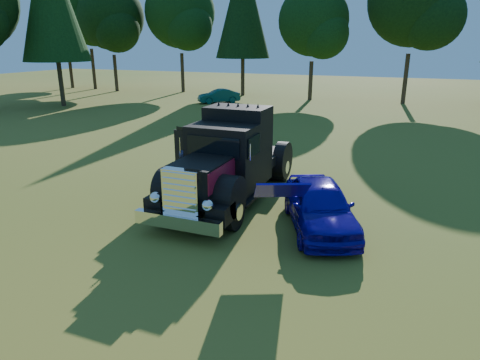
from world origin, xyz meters
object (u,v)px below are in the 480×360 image
at_px(spectator_near, 185,173).
at_px(diamond_t_truck, 228,163).
at_px(spectator_far, 194,161).
at_px(distant_teal_car, 219,96).
at_px(hotrod_coupe, 320,205).

bearing_deg(spectator_near, diamond_t_truck, -64.75).
distance_m(spectator_far, distant_teal_car, 22.45).
distance_m(diamond_t_truck, distant_teal_car, 24.09).
relative_size(hotrod_coupe, distant_teal_car, 1.25).
height_order(diamond_t_truck, distant_teal_car, diamond_t_truck).
bearing_deg(spectator_near, spectator_far, 33.55).
relative_size(hotrod_coupe, spectator_near, 2.81).
xyz_separation_m(diamond_t_truck, spectator_near, (-1.56, -0.10, -0.49)).
xyz_separation_m(hotrod_coupe, spectator_near, (-4.83, 1.02, 0.09)).
xyz_separation_m(diamond_t_truck, hotrod_coupe, (3.27, -1.12, -0.58)).
height_order(diamond_t_truck, spectator_near, diamond_t_truck).
bearing_deg(hotrod_coupe, spectator_near, 168.06).
distance_m(diamond_t_truck, spectator_near, 1.64).
height_order(spectator_far, distant_teal_car, spectator_far).
relative_size(diamond_t_truck, spectator_near, 4.52).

